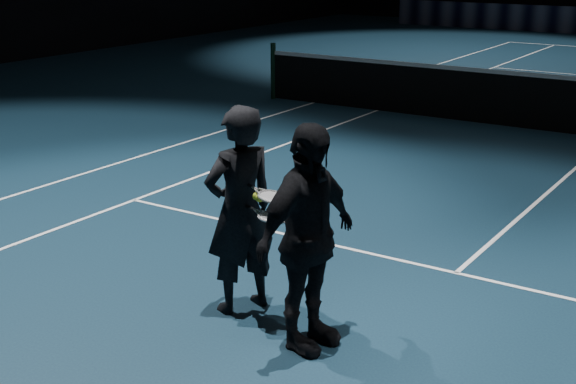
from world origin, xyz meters
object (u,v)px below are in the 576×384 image
Objects in this scene: player_a at (240,210)px; racket_lower at (274,217)px; tennis_balls at (259,195)px; player_b at (307,239)px; racket_upper at (274,197)px.

player_a reaches higher than racket_lower.
player_b is at bearing -18.32° from tennis_balls.
player_b is 2.58× the size of racket_upper.
racket_lower is 0.24m from tennis_balls.
racket_upper reaches higher than racket_lower.
racket_lower is at bearing 94.96° from player_a.
player_a is at bearing -180.00° from racket_lower.
player_a is at bearing 163.28° from tennis_balls.
racket_lower is at bearing 80.71° from player_b.
player_a is 0.85m from player_b.
player_b is 0.50m from racket_upper.
player_b is 14.65× the size of tennis_balls.
tennis_balls is at bearing 178.53° from racket_lower.
racket_lower is (-0.38, 0.12, 0.06)m from player_b.
player_a is at bearing 80.71° from player_b.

